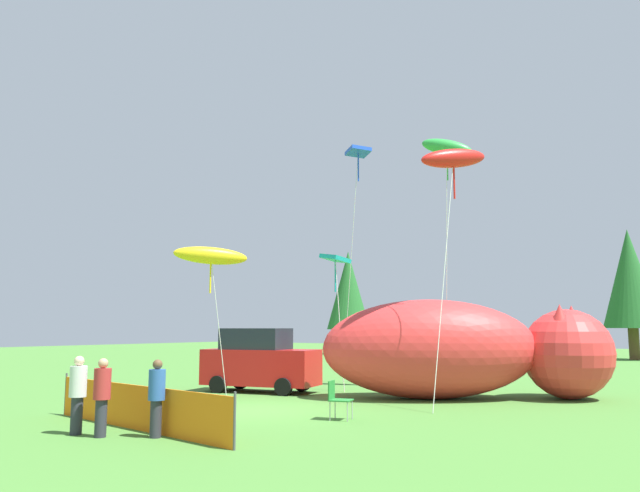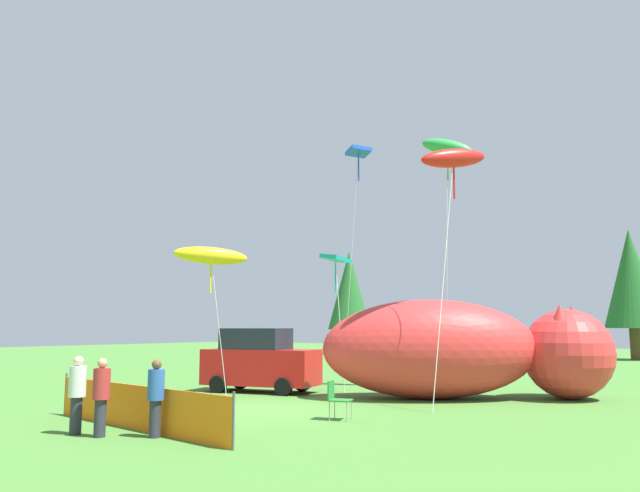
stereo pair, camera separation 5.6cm
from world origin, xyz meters
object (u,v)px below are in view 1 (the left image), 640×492
(kite_teal_diamond, at_px, (335,260))
(kite_green_fish, at_px, (447,148))
(parked_car, at_px, (260,361))
(spectator_in_blue_shirt, at_px, (102,394))
(spectator_in_grey_shirt, at_px, (78,391))
(kite_yellow_hero, at_px, (211,256))
(folding_chair, at_px, (337,397))
(kite_blue_box, at_px, (358,157))
(inflatable_cat, at_px, (461,353))
(spectator_in_black_shirt, at_px, (157,395))
(kite_red_lizard, at_px, (453,159))

(kite_teal_diamond, bearing_deg, kite_green_fish, 27.96)
(parked_car, height_order, spectator_in_blue_shirt, parked_car)
(spectator_in_grey_shirt, height_order, spectator_in_blue_shirt, spectator_in_grey_shirt)
(spectator_in_grey_shirt, distance_m, kite_yellow_hero, 8.75)
(folding_chair, relative_size, kite_blue_box, 0.10)
(parked_car, distance_m, inflatable_cat, 7.03)
(spectator_in_grey_shirt, relative_size, kite_green_fish, 0.17)
(inflatable_cat, height_order, kite_teal_diamond, kite_teal_diamond)
(parked_car, height_order, spectator_in_black_shirt, parked_car)
(kite_blue_box, bearing_deg, folding_chair, -61.04)
(kite_yellow_hero, height_order, kite_blue_box, kite_blue_box)
(folding_chair, distance_m, kite_red_lizard, 8.56)
(spectator_in_black_shirt, relative_size, kite_teal_diamond, 0.31)
(inflatable_cat, height_order, spectator_in_black_shirt, inflatable_cat)
(spectator_in_blue_shirt, height_order, kite_yellow_hero, kite_yellow_hero)
(spectator_in_black_shirt, bearing_deg, parked_car, 117.83)
(folding_chair, height_order, spectator_in_black_shirt, spectator_in_black_shirt)
(parked_car, distance_m, spectator_in_grey_shirt, 9.33)
(parked_car, bearing_deg, spectator_in_black_shirt, -76.31)
(inflatable_cat, distance_m, spectator_in_black_shirt, 10.65)
(kite_green_fish, relative_size, kite_teal_diamond, 1.91)
(kite_red_lizard, bearing_deg, inflatable_cat, 111.20)
(inflatable_cat, distance_m, spectator_in_blue_shirt, 11.52)
(spectator_in_black_shirt, xyz_separation_m, kite_green_fish, (0.86, 13.10, 8.29))
(parked_car, relative_size, kite_green_fish, 0.44)
(folding_chair, bearing_deg, kite_blue_box, 101.17)
(kite_red_lizard, bearing_deg, spectator_in_grey_shirt, -114.58)
(spectator_in_black_shirt, xyz_separation_m, spectator_in_blue_shirt, (-0.97, -0.64, 0.01))
(parked_car, xyz_separation_m, folding_chair, (5.97, -3.89, -0.52))
(kite_red_lizard, height_order, kite_blue_box, kite_blue_box)
(kite_red_lizard, distance_m, kite_yellow_hero, 8.79)
(spectator_in_black_shirt, bearing_deg, kite_teal_diamond, 105.19)
(spectator_in_black_shirt, height_order, kite_red_lizard, kite_red_lizard)
(kite_yellow_hero, xyz_separation_m, kite_blue_box, (1.75, 6.82, 4.80))
(kite_green_fish, xyz_separation_m, kite_blue_box, (-4.14, 0.09, 0.37))
(spectator_in_black_shirt, height_order, spectator_in_grey_shirt, spectator_in_grey_shirt)
(inflatable_cat, distance_m, kite_red_lizard, 6.22)
(spectator_in_grey_shirt, height_order, kite_teal_diamond, kite_teal_diamond)
(spectator_in_grey_shirt, bearing_deg, kite_yellow_hero, 115.18)
(inflatable_cat, bearing_deg, kite_yellow_hero, 174.11)
(spectator_in_black_shirt, relative_size, kite_green_fish, 0.16)
(parked_car, height_order, kite_red_lizard, kite_red_lizard)
(kite_red_lizard, bearing_deg, parked_car, -172.66)
(parked_car, relative_size, folding_chair, 4.57)
(kite_blue_box, bearing_deg, spectator_in_grey_shirt, -83.48)
(kite_teal_diamond, bearing_deg, spectator_in_black_shirt, -74.81)
(kite_red_lizard, xyz_separation_m, kite_blue_box, (-6.11, 4.07, 2.00))
(kite_red_lizard, distance_m, kite_blue_box, 7.61)
(folding_chair, xyz_separation_m, kite_red_lizard, (1.19, 4.82, 6.97))
(kite_red_lizard, relative_size, kite_blue_box, 0.82)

